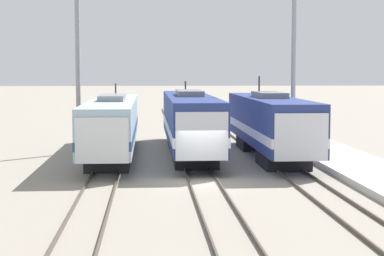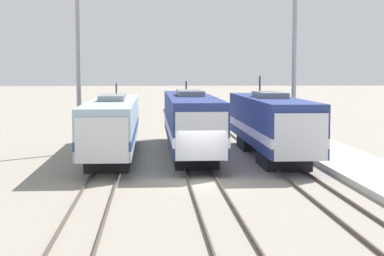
{
  "view_description": "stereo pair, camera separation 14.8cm",
  "coord_description": "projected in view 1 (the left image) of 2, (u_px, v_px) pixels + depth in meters",
  "views": [
    {
      "loc": [
        -2.71,
        -31.36,
        5.52
      ],
      "look_at": [
        -0.35,
        3.08,
        2.42
      ],
      "focal_mm": 60.0,
      "sensor_mm": 36.0,
      "label": 1
    },
    {
      "loc": [
        -2.56,
        -31.37,
        5.52
      ],
      "look_at": [
        -0.35,
        3.08,
        2.42
      ],
      "focal_mm": 60.0,
      "sensor_mm": 36.0,
      "label": 2
    }
  ],
  "objects": [
    {
      "name": "rail_pair_far_left",
      "position": [
        102.0,
        182.0,
        31.49
      ],
      "size": [
        1.51,
        120.0,
        0.15
      ],
      "color": "#4C4238",
      "rests_on": "ground_plane"
    },
    {
      "name": "ground_plane",
      "position": [
        203.0,
        182.0,
        31.84
      ],
      "size": [
        400.0,
        400.0,
        0.0
      ],
      "primitive_type": "plane",
      "color": "gray"
    },
    {
      "name": "rail_pair_center",
      "position": [
        203.0,
        180.0,
        31.83
      ],
      "size": [
        1.51,
        120.0,
        0.15
      ],
      "color": "#4C4238",
      "rests_on": "ground_plane"
    },
    {
      "name": "catenary_tower_right",
      "position": [
        294.0,
        58.0,
        43.5
      ],
      "size": [
        2.1,
        0.32,
        12.3
      ],
      "color": "gray",
      "rests_on": "ground_plane"
    },
    {
      "name": "locomotive_far_left",
      "position": [
        112.0,
        125.0,
        40.6
      ],
      "size": [
        2.9,
        19.43,
        4.61
      ],
      "color": "#232326",
      "rests_on": "ground_plane"
    },
    {
      "name": "locomotive_far_right",
      "position": [
        271.0,
        124.0,
        40.43
      ],
      "size": [
        3.03,
        17.38,
        5.14
      ],
      "color": "black",
      "rests_on": "ground_plane"
    },
    {
      "name": "platform",
      "position": [
        380.0,
        177.0,
        32.44
      ],
      "size": [
        4.0,
        120.0,
        0.34
      ],
      "color": "beige",
      "rests_on": "ground_plane"
    },
    {
      "name": "rail_pair_far_right",
      "position": [
        302.0,
        179.0,
        32.17
      ],
      "size": [
        1.51,
        120.0,
        0.15
      ],
      "color": "#4C4238",
      "rests_on": "ground_plane"
    },
    {
      "name": "catenary_tower_left",
      "position": [
        78.0,
        58.0,
        42.51
      ],
      "size": [
        2.1,
        0.32,
        12.3
      ],
      "color": "gray",
      "rests_on": "ground_plane"
    },
    {
      "name": "locomotive_center",
      "position": [
        190.0,
        122.0,
        41.78
      ],
      "size": [
        2.96,
        19.92,
        4.75
      ],
      "color": "black",
      "rests_on": "ground_plane"
    }
  ]
}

